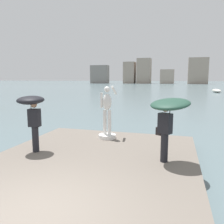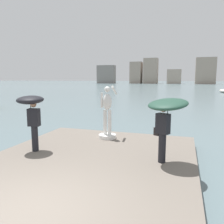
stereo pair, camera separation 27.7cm
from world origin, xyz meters
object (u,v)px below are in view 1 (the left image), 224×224
object	(u,v)px
onlooker_left	(32,108)
boat_mid	(216,91)
onlooker_right	(169,111)
statue_white_figure	(107,118)

from	to	relation	value
onlooker_left	boat_mid	distance (m)	46.57
onlooker_right	boat_mid	size ratio (longest dim) A/B	0.45
statue_white_figure	boat_mid	world-z (taller)	statue_white_figure
onlooker_left	statue_white_figure	bearing A→B (deg)	51.06
onlooker_left	onlooker_right	xyz separation A→B (m)	(4.46, 0.21, 0.05)
statue_white_figure	boat_mid	bearing A→B (deg)	75.97
onlooker_right	boat_mid	world-z (taller)	onlooker_right
onlooker_left	boat_mid	bearing A→B (deg)	74.40
statue_white_figure	onlooker_right	size ratio (longest dim) A/B	1.11
onlooker_left	onlooker_right	world-z (taller)	onlooker_right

